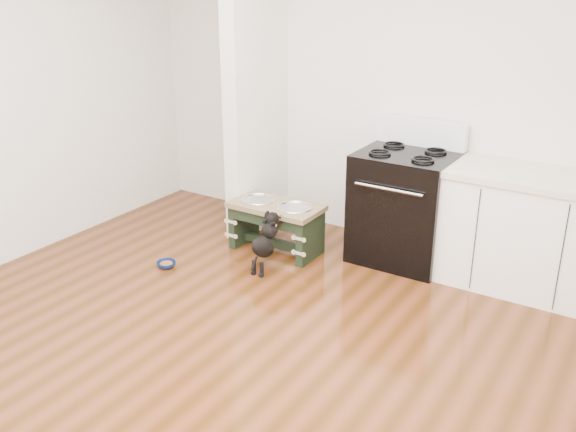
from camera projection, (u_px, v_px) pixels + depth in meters
The scene contains 8 objects.
ground at pixel (221, 377), 3.87m from camera, with size 5.00×5.00×0.00m, color #41230B.
room_shell at pixel (208, 112), 3.28m from camera, with size 5.00×5.00×5.00m.
partition_wall at pixel (256, 83), 5.61m from camera, with size 0.15×0.80×2.70m, color silver.
oven_range at pixel (404, 205), 5.27m from camera, with size 0.76×0.69×1.14m.
cabinet_run at pixel (527, 232), 4.81m from camera, with size 1.24×0.64×0.91m.
dog_feeder at pixel (276, 218), 5.47m from camera, with size 0.78×0.42×0.45m.
puppy at pixel (266, 240), 5.14m from camera, with size 0.14×0.40×0.48m.
floor_bowl at pixel (166, 264), 5.26m from camera, with size 0.20×0.20×0.05m.
Camera 1 is at (2.08, -2.52, 2.33)m, focal length 40.00 mm.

